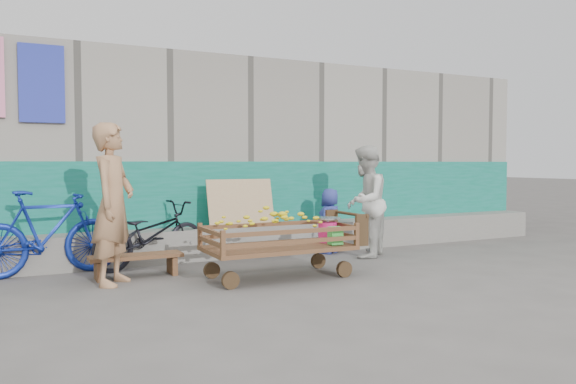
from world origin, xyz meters
name	(u,v)px	position (x,y,z in m)	size (l,w,h in m)	color
ground	(290,291)	(0.00, 0.00, 0.00)	(80.00, 80.00, 0.00)	#53504C
building_wall	(185,158)	(0.00, 4.05, 1.47)	(12.00, 3.50, 3.00)	gray
banana_cart	(276,232)	(0.15, 0.68, 0.55)	(1.92, 0.88, 0.82)	brown
bench	(136,260)	(-1.35, 1.48, 0.20)	(1.10, 0.33, 0.27)	brown
vendor_man	(113,204)	(-1.65, 1.18, 0.92)	(0.67, 0.44, 1.83)	#A97952
woman	(365,201)	(1.95, 1.47, 0.82)	(0.79, 0.62, 1.63)	silver
child	(330,221)	(1.67, 2.00, 0.50)	(0.48, 0.32, 0.99)	#2D3A8F
bicycle_dark	(150,235)	(-1.05, 2.05, 0.43)	(0.58, 1.65, 0.87)	black
bicycle_blue	(47,233)	(-2.30, 2.05, 0.52)	(0.49, 1.75, 1.05)	navy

